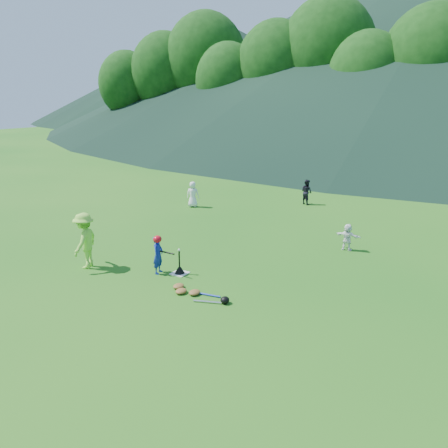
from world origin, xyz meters
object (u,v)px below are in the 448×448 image
(adult_coach, at_px, (85,241))
(fielder_a, at_px, (193,194))
(batter_child, at_px, (158,255))
(batting_tee, at_px, (180,269))
(home_plate, at_px, (180,273))
(equipment_pile, at_px, (194,292))
(fielder_b, at_px, (306,192))
(fielder_d, at_px, (347,237))

(adult_coach, bearing_deg, fielder_a, 170.28)
(batter_child, distance_m, batting_tee, 0.76)
(home_plate, height_order, equipment_pile, equipment_pile)
(batter_child, bearing_deg, fielder_a, 14.01)
(home_plate, distance_m, fielder_b, 10.17)
(fielder_a, height_order, fielder_d, fielder_a)
(batter_child, xyz_separation_m, equipment_pile, (1.76, -0.67, -0.50))
(home_plate, distance_m, batting_tee, 0.12)
(fielder_a, bearing_deg, fielder_b, -165.12)
(batter_child, distance_m, equipment_pile, 1.94)
(adult_coach, xyz_separation_m, fielder_a, (-1.66, 7.90, -0.25))
(fielder_a, bearing_deg, home_plate, 100.09)
(fielder_a, bearing_deg, equipment_pile, 103.06)
(fielder_a, height_order, batting_tee, fielder_a)
(fielder_d, xyz_separation_m, batting_tee, (-3.59, -4.62, -0.33))
(adult_coach, height_order, fielder_d, adult_coach)
(batter_child, height_order, adult_coach, adult_coach)
(fielder_d, bearing_deg, batting_tee, 54.59)
(batting_tee, distance_m, equipment_pile, 1.53)
(fielder_a, height_order, fielder_b, fielder_a)
(equipment_pile, bearing_deg, fielder_b, 96.30)
(equipment_pile, bearing_deg, fielder_a, 125.63)
(home_plate, height_order, fielder_a, fielder_a)
(home_plate, relative_size, batter_child, 0.40)
(home_plate, height_order, fielder_d, fielder_d)
(fielder_d, bearing_deg, batter_child, 52.20)
(fielder_b, xyz_separation_m, batting_tee, (0.03, -10.16, -0.47))
(fielder_a, bearing_deg, adult_coach, 79.27)
(fielder_d, relative_size, equipment_pile, 0.51)
(fielder_a, bearing_deg, batting_tee, 100.09)
(batting_tee, xyz_separation_m, equipment_pile, (1.20, -0.95, -0.06))
(fielder_b, bearing_deg, batting_tee, 115.02)
(batting_tee, bearing_deg, fielder_d, 52.13)
(batter_child, xyz_separation_m, batting_tee, (0.56, 0.28, -0.44))
(batter_child, relative_size, batting_tee, 1.66)
(adult_coach, bearing_deg, fielder_b, 144.96)
(batter_child, height_order, fielder_b, fielder_b)
(adult_coach, distance_m, fielder_a, 8.08)
(fielder_a, xyz_separation_m, equipment_pile, (5.57, -7.78, -0.54))
(batter_child, bearing_deg, fielder_d, -54.49)
(home_plate, distance_m, adult_coach, 3.04)
(batter_child, distance_m, adult_coach, 2.32)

